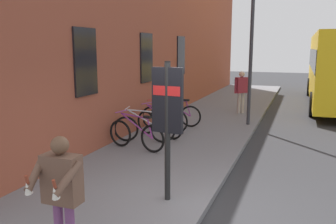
{
  "coord_description": "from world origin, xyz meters",
  "views": [
    {
      "loc": [
        -5.15,
        -1.35,
        2.74
      ],
      "look_at": [
        2.15,
        1.44,
        1.3
      ],
      "focal_mm": 37.54,
      "sensor_mm": 36.0,
      "label": 1
    }
  ],
  "objects_px": {
    "bicycle_far_end": "(145,128)",
    "bicycle_nearest_sign": "(159,124)",
    "pedestrian_near_bus": "(241,88)",
    "street_lamp": "(252,26)",
    "bicycle_leaning_wall": "(136,135)",
    "bicycle_by_door": "(164,118)",
    "transit_info_sign": "(167,109)",
    "tourist_with_hotdogs": "(61,187)",
    "bicycle_beside_lamp": "(176,115)"
  },
  "relations": [
    {
      "from": "bicycle_far_end",
      "to": "bicycle_nearest_sign",
      "type": "height_order",
      "value": "same"
    },
    {
      "from": "pedestrian_near_bus",
      "to": "street_lamp",
      "type": "xyz_separation_m",
      "value": [
        -2.02,
        -0.6,
        2.28
      ]
    },
    {
      "from": "bicycle_far_end",
      "to": "bicycle_nearest_sign",
      "type": "xyz_separation_m",
      "value": [
        0.72,
        -0.15,
        0.0
      ]
    },
    {
      "from": "bicycle_leaning_wall",
      "to": "bicycle_by_door",
      "type": "bearing_deg",
      "value": 2.86
    },
    {
      "from": "bicycle_far_end",
      "to": "transit_info_sign",
      "type": "bearing_deg",
      "value": -149.37
    },
    {
      "from": "transit_info_sign",
      "to": "tourist_with_hotdogs",
      "type": "height_order",
      "value": "transit_info_sign"
    },
    {
      "from": "bicycle_by_door",
      "to": "tourist_with_hotdogs",
      "type": "xyz_separation_m",
      "value": [
        -7.02,
        -1.46,
        0.6
      ]
    },
    {
      "from": "bicycle_far_end",
      "to": "tourist_with_hotdogs",
      "type": "distance_m",
      "value": 5.71
    },
    {
      "from": "bicycle_far_end",
      "to": "street_lamp",
      "type": "height_order",
      "value": "street_lamp"
    },
    {
      "from": "tourist_with_hotdogs",
      "to": "street_lamp",
      "type": "distance_m",
      "value": 9.22
    },
    {
      "from": "bicycle_beside_lamp",
      "to": "transit_info_sign",
      "type": "xyz_separation_m",
      "value": [
        -5.55,
        -1.84,
        1.21
      ]
    },
    {
      "from": "bicycle_leaning_wall",
      "to": "tourist_with_hotdogs",
      "type": "bearing_deg",
      "value": -164.17
    },
    {
      "from": "bicycle_by_door",
      "to": "pedestrian_near_bus",
      "type": "height_order",
      "value": "pedestrian_near_bus"
    },
    {
      "from": "pedestrian_near_bus",
      "to": "street_lamp",
      "type": "bearing_deg",
      "value": -163.5
    },
    {
      "from": "bicycle_far_end",
      "to": "bicycle_by_door",
      "type": "bearing_deg",
      "value": 0.51
    },
    {
      "from": "bicycle_far_end",
      "to": "pedestrian_near_bus",
      "type": "bearing_deg",
      "value": -18.19
    },
    {
      "from": "bicycle_nearest_sign",
      "to": "street_lamp",
      "type": "bearing_deg",
      "value": -39.81
    },
    {
      "from": "bicycle_far_end",
      "to": "tourist_with_hotdogs",
      "type": "relative_size",
      "value": 1.08
    },
    {
      "from": "bicycle_beside_lamp",
      "to": "bicycle_by_door",
      "type": "bearing_deg",
      "value": 169.78
    },
    {
      "from": "pedestrian_near_bus",
      "to": "bicycle_beside_lamp",
      "type": "bearing_deg",
      "value": 152.23
    },
    {
      "from": "pedestrian_near_bus",
      "to": "tourist_with_hotdogs",
      "type": "distance_m",
      "value": 10.9
    },
    {
      "from": "bicycle_leaning_wall",
      "to": "bicycle_far_end",
      "type": "distance_m",
      "value": 0.75
    },
    {
      "from": "pedestrian_near_bus",
      "to": "transit_info_sign",
      "type": "bearing_deg",
      "value": -178.82
    },
    {
      "from": "bicycle_leaning_wall",
      "to": "transit_info_sign",
      "type": "relative_size",
      "value": 0.73
    },
    {
      "from": "bicycle_far_end",
      "to": "bicycle_beside_lamp",
      "type": "height_order",
      "value": "same"
    },
    {
      "from": "bicycle_leaning_wall",
      "to": "bicycle_beside_lamp",
      "type": "xyz_separation_m",
      "value": [
        2.99,
        -0.02,
        0.0
      ]
    },
    {
      "from": "bicycle_far_end",
      "to": "street_lamp",
      "type": "xyz_separation_m",
      "value": [
        3.39,
        -2.37,
        2.92
      ]
    },
    {
      "from": "street_lamp",
      "to": "bicycle_by_door",
      "type": "bearing_deg",
      "value": 127.91
    },
    {
      "from": "bicycle_beside_lamp",
      "to": "tourist_with_hotdogs",
      "type": "height_order",
      "value": "tourist_with_hotdogs"
    },
    {
      "from": "bicycle_leaning_wall",
      "to": "street_lamp",
      "type": "xyz_separation_m",
      "value": [
        4.13,
        -2.27,
        2.92
      ]
    },
    {
      "from": "bicycle_beside_lamp",
      "to": "transit_info_sign",
      "type": "height_order",
      "value": "transit_info_sign"
    },
    {
      "from": "bicycle_beside_lamp",
      "to": "bicycle_far_end",
      "type": "bearing_deg",
      "value": 177.04
    },
    {
      "from": "pedestrian_near_bus",
      "to": "bicycle_far_end",
      "type": "bearing_deg",
      "value": 161.81
    },
    {
      "from": "bicycle_by_door",
      "to": "bicycle_far_end",
      "type": "bearing_deg",
      "value": -179.49
    },
    {
      "from": "bicycle_nearest_sign",
      "to": "pedestrian_near_bus",
      "type": "height_order",
      "value": "pedestrian_near_bus"
    },
    {
      "from": "bicycle_leaning_wall",
      "to": "street_lamp",
      "type": "bearing_deg",
      "value": -28.86
    },
    {
      "from": "transit_info_sign",
      "to": "pedestrian_near_bus",
      "type": "distance_m",
      "value": 8.73
    },
    {
      "from": "bicycle_beside_lamp",
      "to": "bicycle_leaning_wall",
      "type": "bearing_deg",
      "value": 179.67
    },
    {
      "from": "tourist_with_hotdogs",
      "to": "street_lamp",
      "type": "bearing_deg",
      "value": -5.97
    },
    {
      "from": "street_lamp",
      "to": "pedestrian_near_bus",
      "type": "bearing_deg",
      "value": 16.5
    },
    {
      "from": "bicycle_nearest_sign",
      "to": "bicycle_by_door",
      "type": "relative_size",
      "value": 0.97
    },
    {
      "from": "bicycle_far_end",
      "to": "bicycle_nearest_sign",
      "type": "distance_m",
      "value": 0.73
    },
    {
      "from": "bicycle_beside_lamp",
      "to": "tourist_with_hotdogs",
      "type": "bearing_deg",
      "value": -170.25
    },
    {
      "from": "bicycle_leaning_wall",
      "to": "pedestrian_near_bus",
      "type": "distance_m",
      "value": 6.4
    },
    {
      "from": "bicycle_nearest_sign",
      "to": "tourist_with_hotdogs",
      "type": "distance_m",
      "value": 6.37
    },
    {
      "from": "bicycle_beside_lamp",
      "to": "street_lamp",
      "type": "relative_size",
      "value": 0.31
    },
    {
      "from": "bicycle_by_door",
      "to": "tourist_with_hotdogs",
      "type": "distance_m",
      "value": 7.19
    },
    {
      "from": "bicycle_leaning_wall",
      "to": "pedestrian_near_bus",
      "type": "bearing_deg",
      "value": -15.27
    },
    {
      "from": "transit_info_sign",
      "to": "street_lamp",
      "type": "bearing_deg",
      "value": -3.58
    },
    {
      "from": "bicycle_leaning_wall",
      "to": "bicycle_beside_lamp",
      "type": "relative_size",
      "value": 0.99
    }
  ]
}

